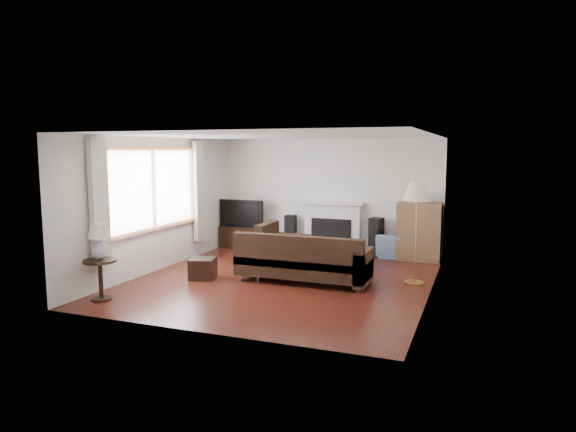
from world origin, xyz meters
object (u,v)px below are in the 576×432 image
at_px(floor_lamp, 416,233).
at_px(side_table, 101,280).
at_px(sectional_sofa, 303,259).
at_px(coffee_table, 329,254).
at_px(tv_stand, 243,237).
at_px(bookshelf, 419,232).

bearing_deg(floor_lamp, side_table, -148.57).
bearing_deg(floor_lamp, sectional_sofa, -163.93).
xyz_separation_m(coffee_table, floor_lamp, (1.76, -0.83, 0.64)).
height_order(sectional_sofa, side_table, sectional_sofa).
bearing_deg(tv_stand, coffee_table, -23.83).
distance_m(floor_lamp, side_table, 5.11).
bearing_deg(tv_stand, bookshelf, 0.31).
relative_size(bookshelf, side_table, 1.94).
bearing_deg(side_table, sectional_sofa, 40.16).
xyz_separation_m(bookshelf, sectional_sofa, (-1.66, -2.44, -0.20)).
height_order(sectional_sofa, floor_lamp, floor_lamp).
bearing_deg(coffee_table, side_table, -134.93).
height_order(coffee_table, floor_lamp, floor_lamp).
distance_m(coffee_table, side_table, 4.34).
distance_m(tv_stand, side_table, 4.55).
distance_m(coffee_table, floor_lamp, 2.05).
height_order(bookshelf, floor_lamp, floor_lamp).
bearing_deg(tv_stand, sectional_sofa, -46.01).
relative_size(tv_stand, side_table, 1.65).
bearing_deg(coffee_table, bookshelf, 25.57).
xyz_separation_m(coffee_table, side_table, (-2.58, -3.49, 0.08)).
bearing_deg(sectional_sofa, tv_stand, 133.99).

